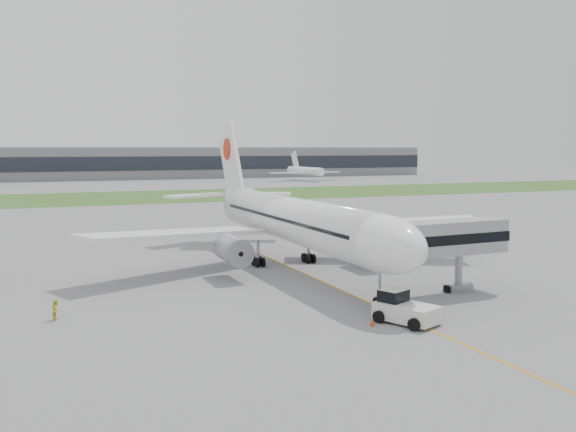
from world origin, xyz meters
name	(u,v)px	position (x,y,z in m)	size (l,w,h in m)	color
ground	(308,275)	(0.00, 0.00, 0.00)	(600.00, 600.00, 0.00)	gray
apron_markings	(328,284)	(0.00, -5.00, 0.00)	(70.00, 70.00, 0.04)	orange
grass_strip	(133,197)	(0.00, 120.00, 0.01)	(600.00, 50.00, 0.02)	#395B22
terminal_building	(93,163)	(0.00, 229.87, 7.00)	(320.00, 22.30, 14.00)	slate
airliner	(291,218)	(0.00, 4.87, 5.66)	(48.13, 53.95, 17.88)	white
pushback_tug	(403,308)	(-0.79, -19.95, 1.14)	(4.70, 5.54, 2.49)	silver
jet_bridge	(429,240)	(6.07, -13.45, 5.28)	(15.41, 5.16, 7.13)	#99999B
safety_cone_left	(372,323)	(-3.58, -20.02, 0.26)	(0.39, 0.39, 0.53)	red
safety_cone_right	(418,317)	(0.58, -20.02, 0.27)	(0.39, 0.39, 0.53)	red
ground_crew_near	(380,310)	(-2.12, -18.69, 0.78)	(0.57, 0.37, 1.55)	#D0E926
ground_crew_far	(56,310)	(-25.95, -8.83, 0.83)	(0.80, 0.63, 1.65)	#C8DE25
distant_aircraft_right	(305,181)	(81.31, 184.11, 0.00)	(31.35, 27.66, 11.98)	white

